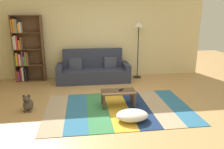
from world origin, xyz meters
TOP-DOWN VIEW (x-y plane):
  - ground_plane at (0.00, 0.00)m, footprint 14.00×14.00m
  - back_wall at (0.00, 2.55)m, footprint 6.80×0.10m
  - rug at (0.09, -0.22)m, footprint 3.29×2.06m
  - couch at (-0.34, 2.02)m, footprint 2.26×0.80m
  - bookshelf at (-2.45, 2.31)m, footprint 0.90×0.28m
  - coffee_table at (0.12, -0.04)m, footprint 0.79×0.40m
  - pouf at (0.28, -0.80)m, footprint 0.65×0.49m
  - dog at (-1.92, -0.02)m, footprint 0.22×0.35m
  - standing_lamp at (1.14, 2.20)m, footprint 0.32×0.32m
  - tv_remote at (0.19, 0.00)m, footprint 0.13×0.14m

SIDE VIEW (x-z plane):
  - ground_plane at x=0.00m, z-range 0.00..0.00m
  - rug at x=0.09m, z-range 0.00..0.01m
  - pouf at x=0.28m, z-range 0.01..0.21m
  - dog at x=-1.92m, z-range -0.04..0.36m
  - coffee_table at x=0.12m, z-range 0.12..0.48m
  - couch at x=-0.34m, z-range -0.16..0.84m
  - tv_remote at x=0.19m, z-range 0.37..0.39m
  - bookshelf at x=-2.45m, z-range -0.06..1.99m
  - back_wall at x=0.00m, z-range 0.00..2.70m
  - standing_lamp at x=1.14m, z-range 0.61..2.43m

